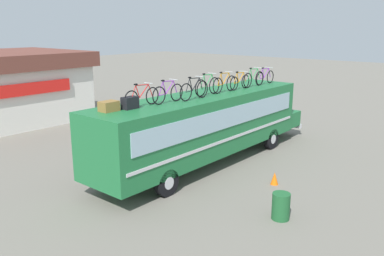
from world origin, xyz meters
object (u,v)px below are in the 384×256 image
at_px(luggage_bag_2, 130,103).
at_px(trash_bin, 281,206).
at_px(bus, 207,123).
at_px(rooftop_bicycle_5, 225,84).
at_px(rooftop_bicycle_8, 265,77).
at_px(rooftop_bicycle_2, 168,93).
at_px(rooftop_bicycle_3, 194,90).
at_px(luggage_bag_1, 109,106).
at_px(rooftop_bicycle_6, 240,82).
at_px(traffic_cone, 275,178).
at_px(rooftop_bicycle_7, 254,79).
at_px(rooftop_bicycle_4, 208,86).
at_px(rooftop_bicycle_1, 142,97).

distance_m(luggage_bag_2, trash_bin, 6.27).
bearing_deg(bus, rooftop_bicycle_5, -17.93).
xyz_separation_m(bus, rooftop_bicycle_8, (4.31, -0.35, 1.68)).
bearing_deg(bus, rooftop_bicycle_2, -177.29).
bearing_deg(rooftop_bicycle_3, rooftop_bicycle_8, 0.75).
height_order(luggage_bag_1, rooftop_bicycle_3, rooftop_bicycle_3).
height_order(luggage_bag_1, rooftop_bicycle_6, rooftop_bicycle_6).
bearing_deg(rooftop_bicycle_3, rooftop_bicycle_6, 1.86).
distance_m(rooftop_bicycle_6, traffic_cone, 5.23).
distance_m(rooftop_bicycle_7, traffic_cone, 5.84).
height_order(rooftop_bicycle_5, rooftop_bicycle_7, rooftop_bicycle_7).
relative_size(rooftop_bicycle_3, traffic_cone, 3.47).
bearing_deg(rooftop_bicycle_3, rooftop_bicycle_4, 11.55).
xyz_separation_m(rooftop_bicycle_7, trash_bin, (-6.01, -4.85, -3.11)).
bearing_deg(rooftop_bicycle_2, bus, 2.71).
bearing_deg(rooftop_bicycle_1, rooftop_bicycle_2, -12.54).
xyz_separation_m(bus, rooftop_bicycle_5, (0.87, -0.28, 1.70)).
distance_m(rooftop_bicycle_2, rooftop_bicycle_7, 5.82).
distance_m(rooftop_bicycle_7, rooftop_bicycle_8, 1.12).
bearing_deg(bus, luggage_bag_1, 175.84).
distance_m(luggage_bag_1, trash_bin, 6.68).
xyz_separation_m(rooftop_bicycle_2, rooftop_bicycle_5, (3.50, -0.16, 0.01)).
xyz_separation_m(bus, rooftop_bicycle_1, (-3.75, 0.12, 1.68)).
relative_size(rooftop_bicycle_6, rooftop_bicycle_8, 0.94).
bearing_deg(trash_bin, rooftop_bicycle_2, 87.83).
height_order(rooftop_bicycle_3, rooftop_bicycle_5, rooftop_bicycle_3).
bearing_deg(bus, rooftop_bicycle_6, -8.69).
bearing_deg(rooftop_bicycle_7, traffic_cone, -137.19).
bearing_deg(rooftop_bicycle_2, rooftop_bicycle_6, -2.31).
relative_size(luggage_bag_2, rooftop_bicycle_4, 0.35).
bearing_deg(rooftop_bicycle_2, traffic_cone, -56.93).
xyz_separation_m(rooftop_bicycle_4, rooftop_bicycle_5, (1.11, -0.10, -0.01)).
bearing_deg(rooftop_bicycle_4, rooftop_bicycle_8, -2.08).
relative_size(rooftop_bicycle_1, rooftop_bicycle_8, 1.00).
bearing_deg(rooftop_bicycle_6, traffic_cone, -125.85).
height_order(luggage_bag_2, rooftop_bicycle_2, rooftop_bicycle_2).
xyz_separation_m(rooftop_bicycle_1, rooftop_bicycle_4, (3.51, -0.31, 0.03)).
relative_size(luggage_bag_1, traffic_cone, 1.26).
bearing_deg(rooftop_bicycle_3, rooftop_bicycle_1, 166.73).
relative_size(rooftop_bicycle_4, rooftop_bicycle_8, 0.99).
bearing_deg(luggage_bag_1, luggage_bag_2, -17.86).
bearing_deg(trash_bin, luggage_bag_1, 112.12).
height_order(luggage_bag_1, rooftop_bicycle_1, rooftop_bicycle_1).
xyz_separation_m(rooftop_bicycle_2, rooftop_bicycle_7, (5.82, -0.23, 0.01)).
relative_size(luggage_bag_1, rooftop_bicycle_7, 0.35).
relative_size(luggage_bag_2, rooftop_bicycle_6, 0.37).
height_order(rooftop_bicycle_2, rooftop_bicycle_5, rooftop_bicycle_5).
relative_size(rooftop_bicycle_2, rooftop_bicycle_7, 0.94).
relative_size(luggage_bag_2, rooftop_bicycle_7, 0.33).
height_order(rooftop_bicycle_1, traffic_cone, rooftop_bicycle_1).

